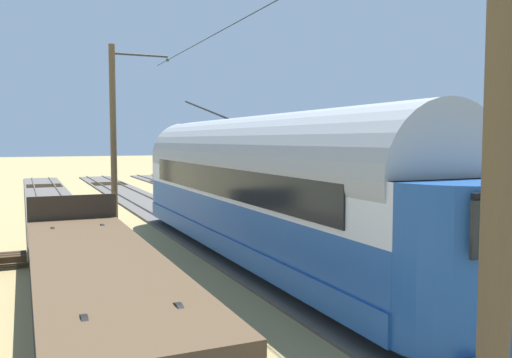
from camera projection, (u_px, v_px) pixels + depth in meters
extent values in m
plane|color=#9E8956|center=(276.00, 272.00, 14.63)|extent=(220.00, 220.00, 0.00)
cube|color=#56514C|center=(416.00, 255.00, 16.55)|extent=(2.80, 80.00, 0.10)
cube|color=#59544C|center=(397.00, 254.00, 16.26)|extent=(0.07, 80.00, 0.08)
cube|color=#59544C|center=(434.00, 250.00, 16.83)|extent=(0.07, 80.00, 0.08)
cube|color=#382819|center=(164.00, 181.00, 45.77)|extent=(2.50, 0.24, 0.08)
cube|color=#382819|center=(166.00, 181.00, 45.18)|extent=(2.50, 0.24, 0.08)
cube|color=#382819|center=(168.00, 182.00, 44.58)|extent=(2.50, 0.24, 0.08)
cube|color=#382819|center=(170.00, 182.00, 43.99)|extent=(2.50, 0.24, 0.08)
cube|color=#382819|center=(172.00, 183.00, 43.40)|extent=(2.50, 0.24, 0.08)
cube|color=#56514C|center=(276.00, 270.00, 14.62)|extent=(2.80, 80.00, 0.10)
cube|color=#59544C|center=(252.00, 269.00, 14.33)|extent=(0.07, 80.00, 0.08)
cube|color=#59544C|center=(300.00, 264.00, 14.90)|extent=(0.07, 80.00, 0.08)
cube|color=#382819|center=(106.00, 183.00, 43.84)|extent=(2.50, 0.24, 0.08)
cube|color=#382819|center=(108.00, 183.00, 43.25)|extent=(2.50, 0.24, 0.08)
cube|color=#382819|center=(109.00, 184.00, 42.65)|extent=(2.50, 0.24, 0.08)
cube|color=#382819|center=(110.00, 184.00, 42.06)|extent=(2.50, 0.24, 0.08)
cube|color=#382819|center=(111.00, 185.00, 41.47)|extent=(2.50, 0.24, 0.08)
cube|color=#56514C|center=(95.00, 290.00, 12.69)|extent=(2.80, 80.00, 0.10)
cube|color=#59544C|center=(62.00, 289.00, 12.40)|extent=(0.07, 80.00, 0.08)
cube|color=#59544C|center=(125.00, 283.00, 12.98)|extent=(0.07, 80.00, 0.08)
cube|color=#382819|center=(44.00, 184.00, 41.91)|extent=(2.50, 0.24, 0.08)
cube|color=#382819|center=(44.00, 185.00, 41.32)|extent=(2.50, 0.24, 0.08)
cube|color=#382819|center=(44.00, 186.00, 40.73)|extent=(2.50, 0.24, 0.08)
cube|color=#382819|center=(45.00, 186.00, 40.13)|extent=(2.50, 0.24, 0.08)
cube|color=#382819|center=(45.00, 187.00, 39.54)|extent=(2.50, 0.24, 0.08)
cube|color=#1E4C93|center=(257.00, 238.00, 15.79)|extent=(2.65, 15.79, 0.55)
cube|color=#1E4C93|center=(257.00, 213.00, 15.73)|extent=(2.55, 15.79, 0.95)
cube|color=silver|center=(257.00, 179.00, 15.66)|extent=(2.55, 15.79, 1.05)
cylinder|color=#999EA3|center=(257.00, 161.00, 15.62)|extent=(2.65, 15.48, 2.65)
cylinder|color=#1E4C93|center=(454.00, 259.00, 8.55)|extent=(2.55, 2.55, 2.55)
cylinder|color=#1E4C93|center=(183.00, 184.00, 22.88)|extent=(2.55, 2.55, 2.55)
cube|color=black|center=(215.00, 180.00, 15.14)|extent=(0.04, 13.27, 0.80)
cube|color=black|center=(296.00, 178.00, 16.18)|extent=(0.04, 13.27, 0.80)
cylinder|color=black|center=(205.00, 109.00, 19.92)|extent=(0.07, 4.97, 0.96)
cylinder|color=black|center=(325.00, 289.00, 10.89)|extent=(0.10, 0.76, 0.76)
cylinder|color=black|center=(382.00, 282.00, 11.47)|extent=(0.10, 0.76, 0.76)
cylinder|color=black|center=(186.00, 221.00, 20.13)|extent=(0.10, 0.76, 0.76)
cylinder|color=black|center=(221.00, 218.00, 20.70)|extent=(0.10, 0.76, 0.76)
cube|color=brown|center=(97.00, 261.00, 12.17)|extent=(2.80, 12.48, 0.25)
cube|color=#33281E|center=(73.00, 207.00, 17.65)|extent=(2.80, 0.10, 0.80)
cylinder|color=black|center=(103.00, 237.00, 16.47)|extent=(0.10, 0.84, 0.84)
cylinder|color=black|center=(53.00, 241.00, 15.89)|extent=(0.10, 0.84, 0.84)
cylinder|color=black|center=(179.00, 329.00, 8.49)|extent=(0.10, 0.84, 0.84)
cylinder|color=black|center=(85.00, 343.00, 7.92)|extent=(0.10, 0.84, 0.84)
cube|color=#33281E|center=(398.00, 209.00, 17.30)|extent=(2.80, 0.10, 0.80)
cylinder|color=black|center=(449.00, 239.00, 16.22)|extent=(0.10, 0.84, 0.84)
cylinder|color=black|center=(412.00, 243.00, 15.65)|extent=(0.10, 0.84, 0.84)
cylinder|color=brown|center=(113.00, 133.00, 23.90)|extent=(0.28, 0.28, 7.84)
cylinder|color=#2D2D2D|center=(140.00, 55.00, 24.15)|extent=(2.52, 0.10, 0.10)
sphere|color=#334733|center=(168.00, 60.00, 24.67)|extent=(0.16, 0.16, 0.16)
cylinder|color=brown|center=(501.00, 103.00, 4.58)|extent=(0.28, 0.28, 7.84)
cylinder|color=black|center=(140.00, 55.00, 24.15)|extent=(2.52, 0.02, 0.02)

